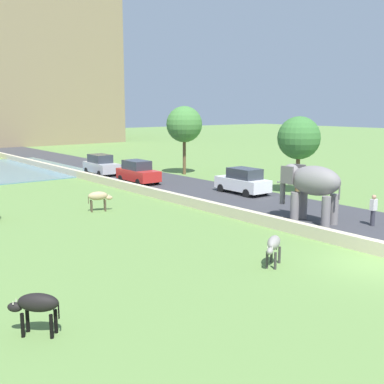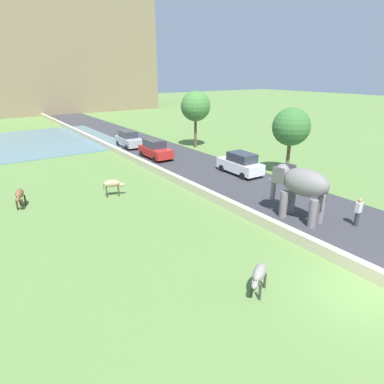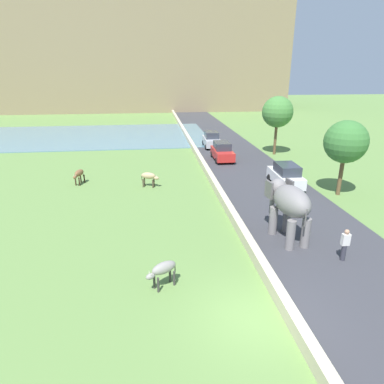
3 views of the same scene
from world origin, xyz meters
The scene contains 13 objects.
ground_plane centered at (0.00, 0.00, 0.00)m, with size 220.00×220.00×0.00m, color #608442.
road_surface centered at (5.00, 20.00, 0.03)m, with size 7.00×120.00×0.06m, color #38383D.
barrier_wall centered at (1.20, 18.00, 0.29)m, with size 0.40×110.00×0.58m, color beige.
elephant centered at (3.39, 5.77, 2.04)m, with size 1.78×3.56×2.99m.
person_beside_elephant centered at (5.20, 3.32, 0.87)m, with size 0.36×0.22×1.63m.
car_silver centered at (3.43, 28.32, 0.90)m, with size 1.90×4.06×1.80m.
car_red centered at (3.43, 22.31, 0.90)m, with size 1.82×4.01×1.80m.
car_white centered at (6.57, 13.90, 0.90)m, with size 1.90×4.05×1.80m.
cow_grey centered at (-3.18, 2.32, 0.84)m, with size 1.37×0.99×1.15m.
cow_tan centered at (-3.72, 15.08, 0.84)m, with size 1.42×0.78×1.15m.
cow_black centered at (-12.18, 2.39, 0.84)m, with size 1.24×1.20×1.15m.
tree_near centered at (9.44, 24.20, 4.38)m, with size 3.14×3.14×5.97m.
tree_mid centered at (9.69, 11.78, 3.80)m, with size 2.91×2.91×5.28m.
Camera 1 is at (-16.35, -9.38, 5.90)m, focal length 45.15 mm.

